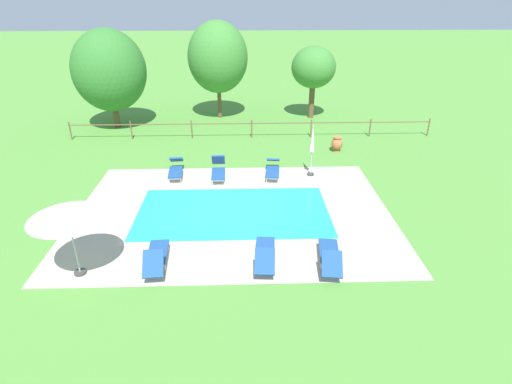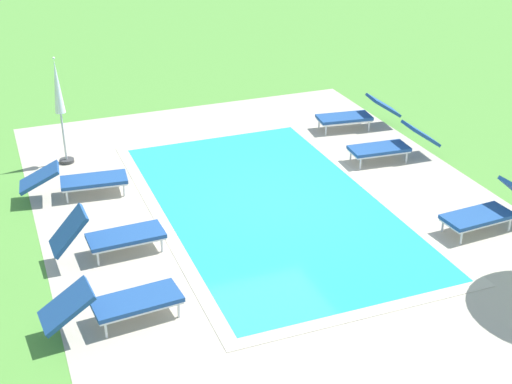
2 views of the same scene
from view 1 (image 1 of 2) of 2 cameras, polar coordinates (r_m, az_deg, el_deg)
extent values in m
plane|color=#518E38|center=(15.86, -3.18, -2.79)|extent=(160.00, 160.00, 0.00)
cube|color=#B2A893|center=(15.86, -3.18, -2.78)|extent=(12.02, 8.74, 0.01)
cube|color=#23A8C1|center=(15.86, -3.18, -2.77)|extent=(7.35, 4.06, 0.01)
cube|color=#C0B59F|center=(17.77, -3.06, 0.60)|extent=(7.83, 0.24, 0.01)
cube|color=#C0B59F|center=(14.01, -3.33, -7.03)|extent=(7.83, 0.24, 0.01)
cube|color=#C0B59F|center=(16.20, 10.36, -2.51)|extent=(0.24, 4.06, 0.01)
cube|color=#C0B59F|center=(16.40, -16.57, -2.86)|extent=(0.24, 4.06, 0.01)
cube|color=navy|center=(13.14, 1.29, -7.88)|extent=(0.69, 1.34, 0.07)
cube|color=navy|center=(12.19, 1.22, -9.61)|extent=(0.65, 0.78, 0.52)
cube|color=silver|center=(13.17, 1.29, -8.08)|extent=(0.66, 1.31, 0.04)
cylinder|color=silver|center=(13.70, 0.25, -7.17)|extent=(0.04, 0.04, 0.28)
cylinder|color=silver|center=(13.70, 2.40, -7.21)|extent=(0.04, 0.04, 0.28)
cylinder|color=silver|center=(12.79, 0.08, -9.89)|extent=(0.04, 0.04, 0.28)
cylinder|color=silver|center=(12.79, 2.40, -9.94)|extent=(0.04, 0.04, 0.28)
cube|color=navy|center=(18.87, -11.14, 2.74)|extent=(0.71, 1.35, 0.07)
cube|color=navy|center=(19.72, -11.02, 4.47)|extent=(0.66, 0.80, 0.49)
cube|color=silver|center=(18.89, -11.13, 2.58)|extent=(0.67, 1.32, 0.04)
cylinder|color=silver|center=(18.42, -10.41, 1.60)|extent=(0.04, 0.04, 0.28)
cylinder|color=silver|center=(18.46, -11.98, 1.52)|extent=(0.04, 0.04, 0.28)
cylinder|color=silver|center=(19.43, -10.25, 2.95)|extent=(0.04, 0.04, 0.28)
cylinder|color=silver|center=(19.47, -11.75, 2.87)|extent=(0.04, 0.04, 0.28)
cube|color=navy|center=(18.55, 2.31, 2.81)|extent=(0.72, 1.35, 0.07)
cube|color=navy|center=(19.43, 2.41, 4.51)|extent=(0.67, 0.84, 0.43)
cube|color=silver|center=(18.57, 2.31, 2.65)|extent=(0.69, 1.32, 0.04)
cylinder|color=silver|center=(18.11, 3.06, 1.58)|extent=(0.04, 0.04, 0.28)
cylinder|color=silver|center=(18.12, 1.45, 1.63)|extent=(0.04, 0.04, 0.28)
cylinder|color=silver|center=(19.12, 3.12, 2.96)|extent=(0.04, 0.04, 0.28)
cylinder|color=silver|center=(19.13, 1.59, 3.00)|extent=(0.04, 0.04, 0.28)
cube|color=navy|center=(13.35, -13.51, -8.10)|extent=(0.69, 1.34, 0.07)
cube|color=navy|center=(12.41, -14.14, -9.63)|extent=(0.65, 0.74, 0.58)
cube|color=silver|center=(13.38, -13.48, -8.30)|extent=(0.66, 1.31, 0.04)
cylinder|color=silver|center=(13.94, -14.22, -7.45)|extent=(0.04, 0.04, 0.28)
cylinder|color=silver|center=(13.87, -12.13, -7.39)|extent=(0.04, 0.04, 0.28)
cylinder|color=silver|center=(13.04, -14.82, -10.13)|extent=(0.04, 0.04, 0.28)
cylinder|color=silver|center=(12.96, -12.57, -10.09)|extent=(0.04, 0.04, 0.28)
cube|color=navy|center=(18.42, -5.25, 2.55)|extent=(0.65, 1.32, 0.07)
cube|color=navy|center=(19.17, -5.26, 4.51)|extent=(0.62, 0.65, 0.66)
cube|color=silver|center=(18.45, -5.25, 2.39)|extent=(0.62, 1.30, 0.04)
cylinder|color=silver|center=(17.99, -4.44, 1.36)|extent=(0.04, 0.04, 0.28)
cylinder|color=silver|center=(18.00, -6.06, 1.30)|extent=(0.04, 0.04, 0.28)
cylinder|color=silver|center=(19.00, -4.45, 2.76)|extent=(0.04, 0.04, 0.28)
cylinder|color=silver|center=(19.01, -5.98, 2.71)|extent=(0.04, 0.04, 0.28)
cube|color=navy|center=(13.24, 10.12, -8.06)|extent=(0.75, 1.36, 0.07)
cube|color=navy|center=(12.29, 10.54, -9.83)|extent=(0.69, 0.81, 0.51)
cube|color=silver|center=(13.27, 10.10, -8.26)|extent=(0.72, 1.33, 0.04)
cylinder|color=silver|center=(13.77, 8.83, -7.34)|extent=(0.04, 0.04, 0.28)
cylinder|color=silver|center=(13.82, 10.96, -7.40)|extent=(0.04, 0.04, 0.28)
cylinder|color=silver|center=(12.86, 9.09, -10.06)|extent=(0.04, 0.04, 0.28)
cylinder|color=silver|center=(12.92, 11.38, -10.11)|extent=(0.04, 0.04, 0.28)
cylinder|color=#383838|center=(13.67, -23.25, -10.24)|extent=(0.36, 0.36, 0.08)
cylinder|color=#B2B5B7|center=(13.10, -24.07, -6.45)|extent=(0.04, 0.04, 2.22)
cone|color=white|center=(12.64, -24.86, -2.73)|extent=(2.17, 2.17, 0.32)
sphere|color=white|center=(12.57, -25.01, -2.05)|extent=(0.06, 0.06, 0.06)
cylinder|color=#383838|center=(19.15, 7.58, 2.47)|extent=(0.32, 0.32, 0.08)
cylinder|color=#B2B5B7|center=(18.94, 7.68, 3.98)|extent=(0.04, 0.04, 1.17)
cone|color=white|center=(18.54, 7.89, 7.32)|extent=(0.22, 0.22, 1.17)
sphere|color=white|center=(18.35, 8.01, 9.10)|extent=(0.05, 0.05, 0.05)
cylinder|color=#B7663D|center=(22.28, 11.11, 5.67)|extent=(0.32, 0.32, 0.08)
ellipsoid|color=#B7663D|center=(22.16, 11.20, 6.61)|extent=(0.59, 0.59, 0.69)
cylinder|color=#B7663D|center=(22.04, 11.28, 7.45)|extent=(0.44, 0.44, 0.06)
cylinder|color=brown|center=(25.79, -24.43, 7.77)|extent=(0.08, 0.08, 1.05)
cylinder|color=brown|center=(24.68, -16.97, 8.24)|extent=(0.08, 0.08, 1.05)
cylinder|color=brown|center=(24.02, -8.93, 8.58)|extent=(0.08, 0.08, 1.05)
cylinder|color=brown|center=(23.85, -0.60, 8.77)|extent=(0.08, 0.08, 1.05)
cylinder|color=brown|center=(24.17, 7.68, 8.77)|extent=(0.08, 0.08, 1.05)
cylinder|color=brown|center=(24.96, 15.59, 8.61)|extent=(0.08, 0.08, 1.05)
cylinder|color=brown|center=(26.19, 22.88, 8.31)|extent=(0.08, 0.08, 1.05)
cube|color=brown|center=(23.75, -0.61, 9.52)|extent=(20.65, 0.05, 0.05)
cylinder|color=brown|center=(28.02, 7.74, 12.52)|extent=(0.36, 0.36, 2.30)
ellipsoid|color=#3D7F33|center=(27.60, 8.01, 16.82)|extent=(2.83, 2.83, 2.62)
cylinder|color=brown|center=(27.21, -18.91, 10.24)|extent=(0.36, 0.36, 1.65)
ellipsoid|color=#33752D|center=(26.67, -19.75, 15.62)|extent=(4.30, 4.30, 4.77)
cylinder|color=brown|center=(27.93, -5.10, 12.52)|extent=(0.26, 0.26, 2.22)
ellipsoid|color=#3D7F33|center=(27.41, -5.34, 18.16)|extent=(3.80, 3.80, 4.44)
camera|label=2|loc=(22.11, -36.41, 18.30)|focal=50.25mm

